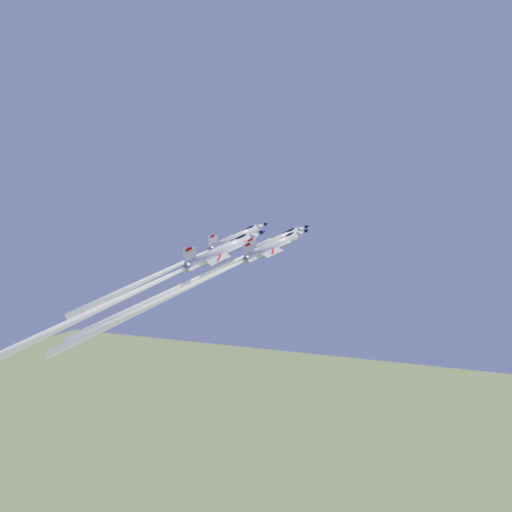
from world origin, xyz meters
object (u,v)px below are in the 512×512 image
at_px(jet_slot, 114,302).
at_px(jet_left, 176,266).
at_px(jet_right, 191,286).
at_px(jet_lead, 200,278).

bearing_deg(jet_slot, jet_left, 110.54).
bearing_deg(jet_right, jet_left, -178.69).
height_order(jet_left, jet_slot, jet_slot).
bearing_deg(jet_left, jet_lead, 27.02).
distance_m(jet_lead, jet_left, 7.79).
distance_m(jet_left, jet_right, 13.65).
xyz_separation_m(jet_lead, jet_right, (1.91, -7.12, -0.63)).
relative_size(jet_left, jet_right, 0.81).
distance_m(jet_lead, jet_slot, 17.25).
height_order(jet_right, jet_slot, jet_slot).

